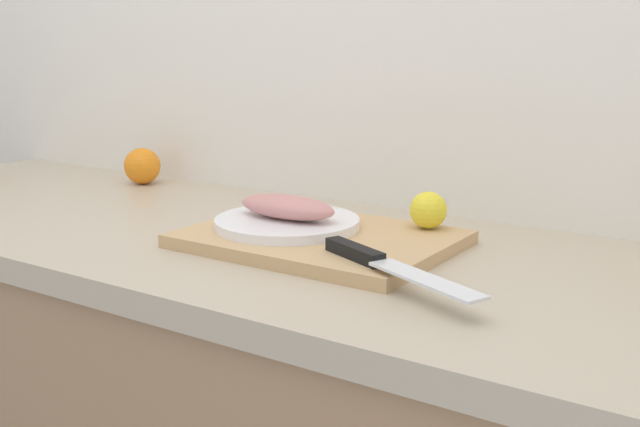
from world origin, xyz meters
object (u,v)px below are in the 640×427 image
(fish_fillet, at_px, (287,207))
(lemon_0, at_px, (428,210))
(cutting_board, at_px, (320,239))
(white_plate, at_px, (287,223))
(chef_knife, at_px, (379,261))

(fish_fillet, bearing_deg, lemon_0, 32.34)
(cutting_board, relative_size, white_plate, 1.73)
(fish_fillet, height_order, lemon_0, lemon_0)
(white_plate, height_order, chef_knife, chef_knife)
(white_plate, relative_size, lemon_0, 3.92)
(fish_fillet, bearing_deg, cutting_board, 1.23)
(white_plate, distance_m, chef_knife, 0.25)
(cutting_board, xyz_separation_m, fish_fillet, (-0.06, -0.00, 0.04))
(lemon_0, bearing_deg, chef_knife, -79.98)
(cutting_board, relative_size, chef_knife, 1.41)
(cutting_board, relative_size, fish_fillet, 2.30)
(white_plate, relative_size, chef_knife, 0.82)
(white_plate, xyz_separation_m, fish_fillet, (0.00, 0.00, 0.03))
(cutting_board, distance_m, white_plate, 0.06)
(cutting_board, bearing_deg, white_plate, -178.77)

